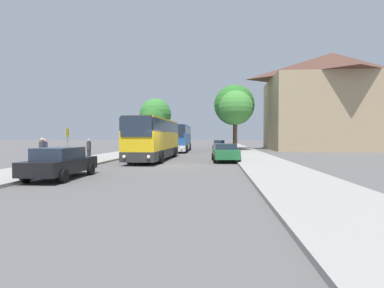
{
  "coord_description": "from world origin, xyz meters",
  "views": [
    {
      "loc": [
        3.47,
        -20.75,
        2.06
      ],
      "look_at": [
        1.08,
        8.18,
        1.3
      ],
      "focal_mm": 28.0,
      "sensor_mm": 36.0,
      "label": 1
    }
  ],
  "objects": [
    {
      "name": "tree_right_near",
      "position": [
        6.06,
        20.48,
        5.93
      ],
      "size": [
        4.68,
        4.68,
        8.14
      ],
      "color": "#513D23",
      "rests_on": "sidewalk_right"
    },
    {
      "name": "sidewalk_right",
      "position": [
        7.0,
        0.0,
        0.07
      ],
      "size": [
        4.0,
        120.0,
        0.15
      ],
      "primitive_type": "cube",
      "color": "gray",
      "rests_on": "ground_plane"
    },
    {
      "name": "pedestrian_walking_back",
      "position": [
        -7.48,
        -2.8,
        1.07
      ],
      "size": [
        0.36,
        0.36,
        1.81
      ],
      "rotation": [
        0.0,
        0.0,
        5.12
      ],
      "color": "#23232D",
      "rests_on": "sidewalk_left"
    },
    {
      "name": "tree_right_mid",
      "position": [
        6.15,
        25.7,
        6.85
      ],
      "size": [
        6.18,
        6.18,
        9.8
      ],
      "color": "brown",
      "rests_on": "sidewalk_right"
    },
    {
      "name": "parked_car_right_near",
      "position": [
        4.16,
        3.56,
        0.77
      ],
      "size": [
        2.28,
        4.65,
        1.45
      ],
      "rotation": [
        0.0,
        0.0,
        3.2
      ],
      "color": "#236B38",
      "rests_on": "ground_plane"
    },
    {
      "name": "parked_car_left_curb",
      "position": [
        -4.08,
        -6.87,
        0.78
      ],
      "size": [
        1.99,
        4.54,
        1.51
      ],
      "rotation": [
        0.0,
        0.0,
        -0.0
      ],
      "color": "black",
      "rests_on": "ground_plane"
    },
    {
      "name": "tree_left_near",
      "position": [
        -6.72,
        26.28,
        4.41
      ],
      "size": [
        4.11,
        4.11,
        6.33
      ],
      "color": "brown",
      "rests_on": "sidewalk_left"
    },
    {
      "name": "pedestrian_waiting_far",
      "position": [
        -7.11,
        3.24,
        1.0
      ],
      "size": [
        0.36,
        0.36,
        1.69
      ],
      "rotation": [
        0.0,
        0.0,
        3.72
      ],
      "color": "#23232D",
      "rests_on": "sidewalk_left"
    },
    {
      "name": "sidewalk_left",
      "position": [
        -7.0,
        0.0,
        0.07
      ],
      "size": [
        4.0,
        120.0,
        0.15
      ],
      "primitive_type": "cube",
      "color": "gray",
      "rests_on": "ground_plane"
    },
    {
      "name": "parked_car_right_far",
      "position": [
        3.82,
        24.46,
        0.77
      ],
      "size": [
        2.04,
        4.06,
        1.46
      ],
      "rotation": [
        0.0,
        0.0,
        3.17
      ],
      "color": "slate",
      "rests_on": "ground_plane"
    },
    {
      "name": "pedestrian_waiting_near",
      "position": [
        -8.33,
        -1.09,
        1.03
      ],
      "size": [
        0.36,
        0.36,
        1.74
      ],
      "rotation": [
        0.0,
        0.0,
        0.67
      ],
      "color": "#23232D",
      "rests_on": "sidewalk_left"
    },
    {
      "name": "bus_stop_sign",
      "position": [
        -7.35,
        0.16,
        1.71
      ],
      "size": [
        0.08,
        0.45,
        2.52
      ],
      "color": "gray",
      "rests_on": "sidewalk_left"
    },
    {
      "name": "tree_left_far",
      "position": [
        -7.35,
        31.62,
        5.93
      ],
      "size": [
        5.58,
        5.58,
        8.58
      ],
      "color": "#513D23",
      "rests_on": "sidewalk_left"
    },
    {
      "name": "bus_front",
      "position": [
        -1.86,
        4.77,
        1.86
      ],
      "size": [
        2.81,
        11.71,
        3.48
      ],
      "rotation": [
        0.0,
        0.0,
        -0.01
      ],
      "color": "#2D2D2D",
      "rests_on": "ground_plane"
    },
    {
      "name": "bus_middle",
      "position": [
        -1.65,
        19.54,
        1.85
      ],
      "size": [
        3.1,
        12.08,
        3.47
      ],
      "rotation": [
        0.0,
        0.0,
        0.03
      ],
      "color": "silver",
      "rests_on": "ground_plane"
    },
    {
      "name": "building_right_background",
      "position": [
        20.61,
        25.55,
        7.24
      ],
      "size": [
        18.14,
        12.64,
        14.48
      ],
      "color": "tan",
      "rests_on": "ground_plane"
    },
    {
      "name": "ground_plane",
      "position": [
        0.0,
        0.0,
        0.0
      ],
      "size": [
        300.0,
        300.0,
        0.0
      ],
      "primitive_type": "plane",
      "color": "#565454",
      "rests_on": "ground"
    }
  ]
}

